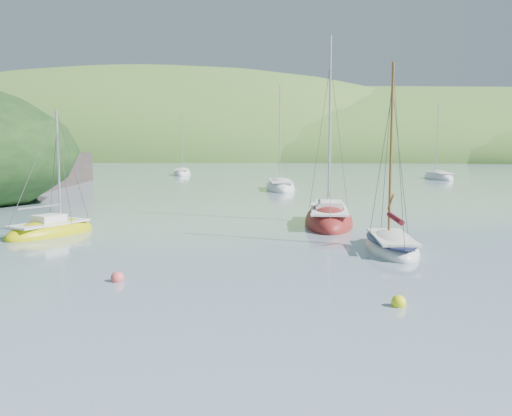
# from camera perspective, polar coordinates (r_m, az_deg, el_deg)

# --- Properties ---
(ground) EXTENTS (700.00, 700.00, 0.00)m
(ground) POSITION_cam_1_polar(r_m,az_deg,el_deg) (18.13, -2.89, -8.70)
(ground) COLOR #728E9D
(ground) RESTS_ON ground
(shoreline_hills) EXTENTS (690.00, 135.00, 56.00)m
(shoreline_hills) POSITION_cam_1_polar(r_m,az_deg,el_deg) (190.11, 3.65, 5.12)
(shoreline_hills) COLOR #34702A
(shoreline_hills) RESTS_ON ground
(daysailer_white) EXTENTS (2.59, 5.95, 8.92)m
(daysailer_white) POSITION_cam_1_polar(r_m,az_deg,el_deg) (26.09, 13.39, -3.68)
(daysailer_white) COLOR white
(daysailer_white) RESTS_ON ground
(sloop_red) EXTENTS (2.98, 8.10, 11.88)m
(sloop_red) POSITION_cam_1_polar(r_m,az_deg,el_deg) (33.51, 7.28, -1.28)
(sloop_red) COLOR maroon
(sloop_red) RESTS_ON ground
(sailboat_yellow) EXTENTS (4.03, 5.71, 7.05)m
(sailboat_yellow) POSITION_cam_1_polar(r_m,az_deg,el_deg) (31.39, -19.81, -2.25)
(sailboat_yellow) COLOR #BEBF08
(sailboat_yellow) RESTS_ON ground
(distant_sloop_a) EXTENTS (4.16, 8.40, 11.46)m
(distant_sloop_a) POSITION_cam_1_polar(r_m,az_deg,el_deg) (57.69, 2.45, 2.02)
(distant_sloop_a) COLOR white
(distant_sloop_a) RESTS_ON ground
(distant_sloop_b) EXTENTS (3.96, 7.88, 10.73)m
(distant_sloop_b) POSITION_cam_1_polar(r_m,az_deg,el_deg) (78.43, 17.78, 2.91)
(distant_sloop_b) COLOR white
(distant_sloop_b) RESTS_ON ground
(distant_sloop_c) EXTENTS (3.90, 7.40, 10.05)m
(distant_sloop_c) POSITION_cam_1_polar(r_m,az_deg,el_deg) (85.13, -7.40, 3.42)
(distant_sloop_c) COLOR white
(distant_sloop_c) RESTS_ON ground
(mooring_buoys) EXTENTS (18.69, 11.36, 0.46)m
(mooring_buoys) POSITION_cam_1_polar(r_m,az_deg,el_deg) (21.52, 11.79, -6.05)
(mooring_buoys) COLOR yellow
(mooring_buoys) RESTS_ON ground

